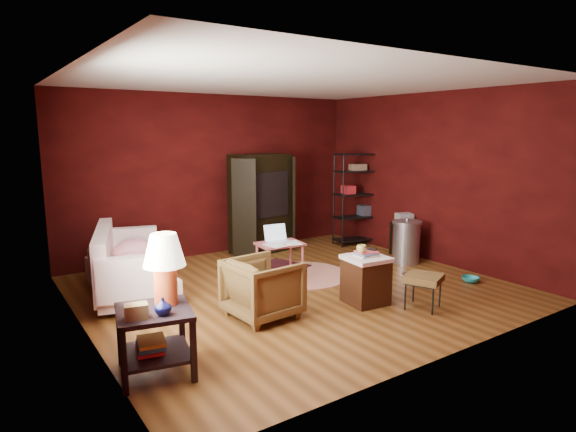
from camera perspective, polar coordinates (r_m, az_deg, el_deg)
name	(u,v)px	position (r m, az deg, el deg)	size (l,w,h in m)	color
room	(295,189)	(6.44, 0.78, 3.22)	(5.54, 5.04, 2.84)	brown
sofa	(129,268)	(6.82, -18.29, -5.85)	(1.84, 0.54, 0.72)	white
armchair	(263,285)	(5.70, -3.02, -8.19)	(0.75, 0.70, 0.77)	black
pet_bowl_steel	(410,270)	(7.46, 14.30, -6.27)	(0.23, 0.06, 0.23)	silver
pet_bowl_turquoise	(471,274)	(7.51, 20.85, -6.42)	(0.25, 0.08, 0.25)	#29B9BF
vase	(163,307)	(4.34, -14.60, -10.36)	(0.15, 0.15, 0.15)	#0D0E42
mug	(361,248)	(6.03, 8.70, -3.74)	(0.12, 0.09, 0.12)	#EBDD73
side_table	(160,290)	(4.51, -14.98, -8.50)	(0.75, 0.75, 1.26)	black
sofa_cushions	(126,265)	(6.78, -18.62, -5.55)	(1.30, 2.11, 0.83)	white
hamper	(366,279)	(6.22, 9.20, -7.37)	(0.55, 0.55, 0.70)	#492311
footstool	(424,279)	(6.18, 15.78, -7.24)	(0.55, 0.55, 0.43)	black
rug_round	(301,275)	(7.40, 1.51, -6.95)	(1.78, 1.78, 0.01)	beige
rug_oriental	(273,269)	(7.63, -1.75, -6.35)	(1.31, 1.09, 0.01)	#50151E
laptop_desk	(279,247)	(7.06, -1.02, -3.65)	(0.69, 0.56, 0.80)	#C65A5E
tv_armoire	(261,202)	(8.62, -3.22, 1.70)	(1.38, 0.87, 1.77)	black
wire_shelving	(358,195)	(9.32, 8.25, 2.50)	(0.91, 0.53, 1.76)	black
small_stand	(404,224)	(8.63, 13.58, -0.94)	(0.48, 0.48, 0.76)	black
trash_can	(406,242)	(8.23, 13.85, -2.96)	(0.49, 0.49, 0.76)	#AFAFB7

